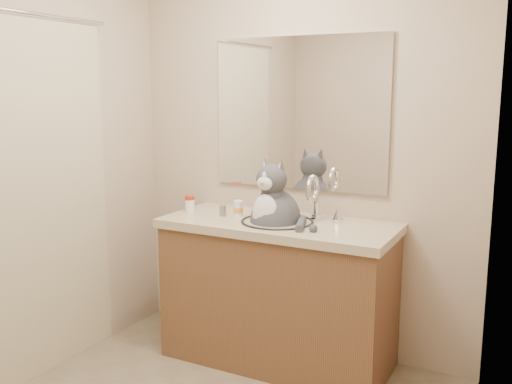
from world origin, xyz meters
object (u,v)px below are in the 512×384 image
cat (275,217)px  pill_bottle_redcap (190,204)px  grey_canister (223,211)px  pill_bottle_orange (238,209)px

cat → pill_bottle_redcap: bearing=-171.7°
cat → grey_canister: bearing=-170.9°
pill_bottle_redcap → grey_canister: (0.23, 0.00, -0.02)m
pill_bottle_redcap → cat: bearing=1.3°
pill_bottle_orange → pill_bottle_redcap: bearing=-173.2°
grey_canister → pill_bottle_redcap: bearing=-179.7°
pill_bottle_redcap → grey_canister: size_ratio=1.57×
pill_bottle_orange → grey_canister: 0.09m
cat → pill_bottle_orange: size_ratio=6.07×
cat → pill_bottle_redcap: 0.57m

